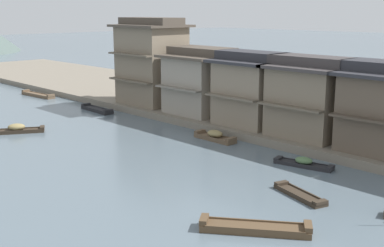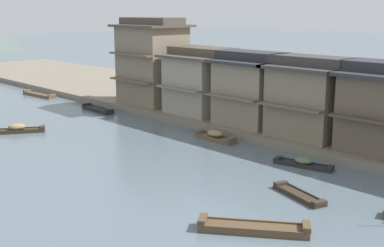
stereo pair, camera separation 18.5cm
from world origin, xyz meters
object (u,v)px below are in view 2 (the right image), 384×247
Objects in this scene: house_waterfront_tall at (309,98)px; boat_midriver_upstream at (303,163)px; boat_moored_second at (253,228)px; boat_moored_far at (215,136)px; boat_moored_nearest at (98,110)px; house_waterfront_narrow at (251,89)px; house_waterfront_far at (202,81)px; boat_upstream_distant at (39,95)px; house_waterfront_second at (383,108)px; house_waterfront_end at (152,62)px; boat_moored_third at (299,195)px; boat_crossing_west at (17,129)px.

boat_midriver_upstream is at bearing -148.38° from house_waterfront_tall.
boat_moored_far is (10.76, 12.79, 0.13)m from boat_moored_second.
boat_moored_nearest is 0.77× the size of house_waterfront_tall.
house_waterfront_far is (0.44, 6.35, -0.01)m from house_waterfront_narrow.
house_waterfront_narrow is (0.10, 5.71, 0.00)m from house_waterfront_tall.
boat_moored_nearest is at bearing 91.10° from boat_moored_far.
house_waterfront_narrow is at bearing -80.50° from boat_upstream_distant.
boat_moored_second is 0.76× the size of house_waterfront_tall.
house_waterfront_end is at bearing 89.79° from house_waterfront_second.
boat_moored_third is 15.79m from house_waterfront_narrow.
boat_moored_far is 8.77m from boat_midriver_upstream.
boat_crossing_west is at bearing 113.45° from boat_midriver_upstream.
house_waterfront_tall is (4.71, -34.49, 3.46)m from boat_upstream_distant.
boat_moored_nearest is 17.27m from house_waterfront_narrow.
house_waterfront_second is 0.70× the size of house_waterfront_end.
boat_moored_second is at bearing -158.04° from boat_midriver_upstream.
boat_crossing_west is (-4.76, 24.96, 0.15)m from boat_moored_third.
boat_upstream_distant is (0.32, 37.59, -0.06)m from boat_midriver_upstream.
house_waterfront_tall is at bearing 25.37° from boat_moored_second.
boat_moored_third is 0.61× the size of house_waterfront_second.
boat_crossing_west is (-9.55, 22.01, 0.05)m from boat_midriver_upstream.
house_waterfront_second is at bearing -88.00° from house_waterfront_tall.
house_waterfront_end reaches higher than house_waterfront_second.
house_waterfront_end is at bearing 76.51° from boat_midriver_upstream.
boat_moored_far is 8.71m from house_waterfront_far.
house_waterfront_far is at bearing -62.39° from boat_moored_nearest.
boat_moored_far is 0.94× the size of boat_midriver_upstream.
house_waterfront_tall is at bearing -78.09° from boat_moored_nearest.
house_waterfront_tall reaches higher than boat_moored_far.
house_waterfront_narrow is 6.36m from house_waterfront_far.
boat_moored_third is at bearing -97.18° from boat_upstream_distant.
boat_upstream_distant is at bearing 90.36° from boat_moored_nearest.
house_waterfront_narrow is (4.42, 0.07, 3.32)m from boat_moored_far.
boat_upstream_distant reaches higher than boat_moored_nearest.
boat_upstream_distant is at bearing 99.50° from house_waterfront_narrow.
boat_moored_nearest reaches higher than boat_moored_third.
house_waterfront_second reaches higher than boat_moored_third.
boat_midriver_upstream is 37.59m from boat_upstream_distant.
house_waterfront_tall is 0.96× the size of house_waterfront_far.
boat_moored_nearest is at bearing 117.61° from house_waterfront_far.
boat_midriver_upstream is 0.65× the size of house_waterfront_tall.
boat_moored_nearest is 1.19× the size of boat_midriver_upstream.
boat_moored_second is at bearing -154.63° from house_waterfront_tall.
boat_midriver_upstream is 0.66× the size of house_waterfront_second.
boat_midriver_upstream reaches higher than boat_upstream_distant.
boat_crossing_west is 0.50× the size of house_waterfront_end.
boat_crossing_west is 16.94m from house_waterfront_far.
boat_moored_far is 12.66m from house_waterfront_second.
boat_midriver_upstream is 0.66× the size of house_waterfront_narrow.
boat_midriver_upstream is at bearing -110.19° from house_waterfront_far.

